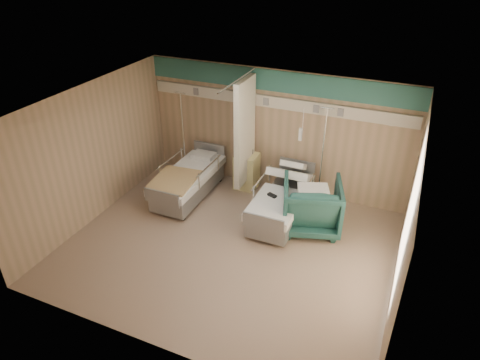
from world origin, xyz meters
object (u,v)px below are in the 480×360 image
object	(u,v)px
iv_stand_right	(319,183)
iv_stand_left	(185,162)
visitor_armchair	(311,205)
bed_left	(188,184)
bedside_cabinet	(247,171)
bed_right	(281,205)

from	to	relation	value
iv_stand_right	iv_stand_left	bearing A→B (deg)	-175.29
visitor_armchair	iv_stand_right	distance (m)	1.05
bed_left	iv_stand_right	bearing A→B (deg)	19.52
bed_left	bedside_cabinet	world-z (taller)	bedside_cabinet
bed_right	bedside_cabinet	world-z (taller)	bedside_cabinet
bed_right	visitor_armchair	xyz separation A→B (m)	(0.65, -0.07, 0.21)
visitor_armchair	iv_stand_right	xyz separation A→B (m)	(-0.10, 1.04, -0.07)
visitor_armchair	iv_stand_left	bearing A→B (deg)	-30.43
bed_right	bed_left	size ratio (longest dim) A/B	1.00
bed_right	iv_stand_left	world-z (taller)	iv_stand_left
bedside_cabinet	iv_stand_left	size ratio (longest dim) A/B	0.39
bedside_cabinet	visitor_armchair	bearing A→B (deg)	-28.25
iv_stand_right	visitor_armchair	bearing A→B (deg)	-84.62
bed_left	iv_stand_right	distance (m)	2.92
bedside_cabinet	visitor_armchair	world-z (taller)	visitor_armchair
iv_stand_right	iv_stand_left	world-z (taller)	iv_stand_right
bedside_cabinet	iv_stand_left	xyz separation A→B (m)	(-1.53, -0.19, 0.02)
bed_left	iv_stand_left	world-z (taller)	iv_stand_left
visitor_armchair	bed_right	bearing A→B (deg)	-23.19
bedside_cabinet	visitor_armchair	size ratio (longest dim) A/B	0.73
bedside_cabinet	iv_stand_right	bearing A→B (deg)	2.54
bed_left	iv_stand_left	xyz separation A→B (m)	(-0.48, 0.71, 0.13)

